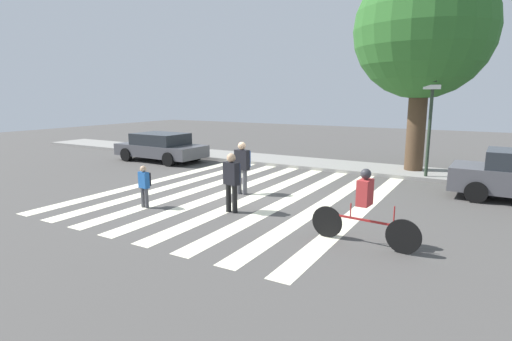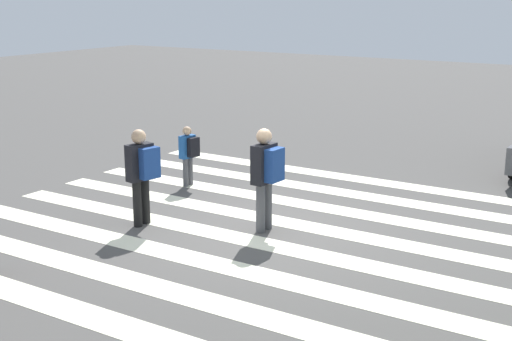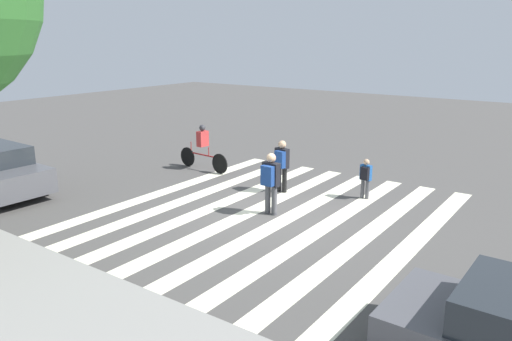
{
  "view_description": "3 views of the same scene",
  "coord_description": "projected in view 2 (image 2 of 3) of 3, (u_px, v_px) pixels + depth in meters",
  "views": [
    {
      "loc": [
        6.73,
        -10.65,
        3.13
      ],
      "look_at": [
        0.81,
        -0.54,
        0.93
      ],
      "focal_mm": 28.0,
      "sensor_mm": 36.0,
      "label": 1
    },
    {
      "loc": [
        9.41,
        5.78,
        3.8
      ],
      "look_at": [
        -0.17,
        -0.3,
        0.94
      ],
      "focal_mm": 50.0,
      "sensor_mm": 36.0,
      "label": 2
    },
    {
      "loc": [
        -7.09,
        10.64,
        4.65
      ],
      "look_at": [
        0.91,
        -0.63,
        0.96
      ],
      "focal_mm": 35.0,
      "sensor_mm": 36.0,
      "label": 3
    }
  ],
  "objects": [
    {
      "name": "pedestrian_adult_yellow_jacket",
      "position": [
        142.0,
        170.0,
        11.7
      ],
      "size": [
        0.48,
        0.44,
        1.63
      ],
      "rotation": [
        0.0,
        0.0,
        2.92
      ],
      "color": "black",
      "rests_on": "ground_plane"
    },
    {
      "name": "pedestrian_adult_blue_shirt",
      "position": [
        266.0,
        172.0,
        11.41
      ],
      "size": [
        0.48,
        0.4,
        1.69
      ],
      "rotation": [
        0.0,
        0.0,
        3.09
      ],
      "color": "#4C4C51",
      "rests_on": "ground_plane"
    },
    {
      "name": "crosswalk_stripes",
      "position": [
        266.0,
        230.0,
        11.64
      ],
      "size": [
        8.16,
        10.0,
        0.01
      ],
      "color": "#F2EDCC",
      "rests_on": "ground_plane"
    },
    {
      "name": "pedestrian_child_with_backpack",
      "position": [
        189.0,
        151.0,
        14.16
      ],
      "size": [
        0.36,
        0.31,
        1.21
      ],
      "rotation": [
        0.0,
        0.0,
        2.97
      ],
      "color": "#4C4C51",
      "rests_on": "ground_plane"
    },
    {
      "name": "ground_plane",
      "position": [
        266.0,
        231.0,
        11.64
      ],
      "size": [
        60.0,
        60.0,
        0.0
      ],
      "primitive_type": "plane",
      "color": "#4C4947"
    }
  ]
}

